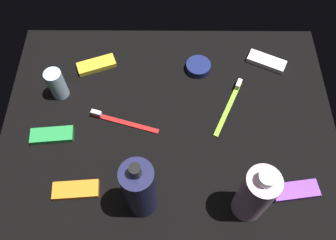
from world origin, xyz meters
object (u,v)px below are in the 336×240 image
Objects in this scene: deodorant_stick at (56,84)px; snack_bar_green at (51,135)px; toothbrush_lime at (229,104)px; snack_bar_orange at (75,190)px; snack_bar_yellow at (96,65)px; cream_tin_left at (197,67)px; snack_bar_purple at (295,191)px; snack_bar_white at (266,61)px; toothbrush_red at (119,121)px; bodywash_bottle at (254,195)px; lotion_bottle at (138,190)px.

deodorant_stick is 0.85× the size of snack_bar_green.
toothbrush_lime reaches higher than snack_bar_orange.
toothbrush_lime is 38.02cm from snack_bar_yellow.
cream_tin_left is (36.82, 21.06, 0.29)cm from snack_bar_green.
cream_tin_left reaches higher than snack_bar_purple.
deodorant_stick is 44.78cm from toothbrush_lime.
snack_bar_green is at bearing -150.24° from cream_tin_left.
snack_bar_white and snack_bar_yellow have the same top height.
snack_bar_green is (-0.16, -12.76, -3.67)cm from deodorant_stick.
toothbrush_lime is 17.85cm from snack_bar_white.
toothbrush_red reaches higher than snack_bar_yellow.
bodywash_bottle is 1.88× the size of snack_bar_yellow.
lotion_bottle is at bearing -129.92° from toothbrush_lime.
toothbrush_lime is at bearing 50.08° from lotion_bottle.
cream_tin_left is at bearing 123.78° from toothbrush_lime.
snack_bar_green is at bearing 158.88° from snack_bar_purple.
snack_bar_white is at bearing 6.44° from cream_tin_left.
toothbrush_red is at bearing 148.73° from snack_bar_purple.
lotion_bottle reaches higher than toothbrush_lime.
bodywash_bottle is 40.27cm from cream_tin_left.
deodorant_stick is at bearing 147.54° from snack_bar_purple.
snack_bar_yellow is (8.55, 9.01, -3.67)cm from deodorant_stick.
snack_bar_orange is (-15.23, 2.68, -8.80)cm from lotion_bottle.
lotion_bottle reaches higher than snack_bar_orange.
snack_bar_orange is (-38.52, 3.42, -8.21)cm from bodywash_bottle.
snack_bar_orange is (-36.91, -23.24, 0.14)cm from toothbrush_lime.
snack_bar_green is (-44.64, -9.37, 0.14)cm from toothbrush_lime.
snack_bar_purple is (57.50, -26.52, -3.67)cm from deodorant_stick.
bodywash_bottle is 42.43cm from snack_bar_white.
deodorant_stick reaches higher than toothbrush_red.
toothbrush_lime is 0.96× the size of toothbrush_red.
lotion_bottle reaches higher than snack_bar_green.
cream_tin_left is (-20.83, 34.82, 0.29)cm from snack_bar_purple.
snack_bar_yellow is (8.71, 21.77, 0.00)cm from snack_bar_green.
bodywash_bottle is 54.79cm from snack_bar_yellow.
bodywash_bottle reaches higher than toothbrush_lime.
snack_bar_orange is at bearing -111.73° from snack_bar_yellow.
lotion_bottle reaches higher than snack_bar_white.
cream_tin_left reaches higher than snack_bar_green.
toothbrush_lime is (21.68, 25.91, -8.94)cm from lotion_bottle.
cream_tin_left reaches higher than snack_bar_orange.
lotion_bottle is at bearing 178.18° from bodywash_bottle.
snack_bar_white is at bearing 33.32° from snack_bar_orange.
deodorant_stick is 0.85× the size of snack_bar_yellow.
snack_bar_purple is at bearing -4.14° from snack_bar_orange.
cream_tin_left reaches higher than snack_bar_white.
toothbrush_lime is at bearing 27.93° from snack_bar_orange.
toothbrush_red is at bearing 8.90° from snack_bar_green.
snack_bar_green is 59.28cm from snack_bar_purple.
deodorant_stick is (-46.09, 30.05, -4.54)cm from bodywash_bottle.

